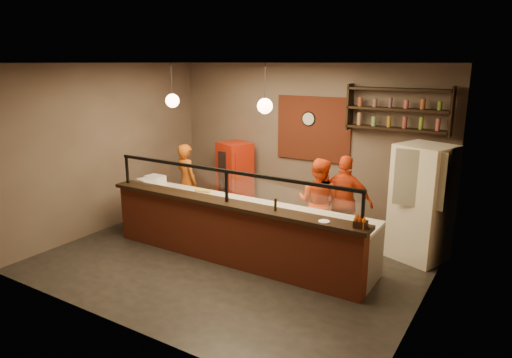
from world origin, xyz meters
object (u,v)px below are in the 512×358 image
Objects in this scene: cook_right at (345,202)px; fridge at (422,203)px; cook_mid at (318,203)px; wall_clock at (309,119)px; cook_left at (187,181)px; pizza_dough at (292,211)px; condiment_caddy at (361,224)px; red_cooler at (235,176)px; pepper_mill at (275,205)px.

fridge reaches higher than cook_right.
cook_mid is 1.72m from fridge.
cook_left is at bearing -148.49° from wall_clock.
wall_clock reaches higher than pizza_dough.
fridge is 1.92m from condiment_caddy.
pizza_dough is (0.78, -2.22, -1.19)m from wall_clock.
cook_mid is 0.95m from pizza_dough.
cook_mid reaches higher than cook_left.
cook_left is 3.07m from pizza_dough.
fridge is at bearing 77.97° from condiment_caddy.
wall_clock is at bearing -58.23° from cook_mid.
red_cooler is (-4.11, 0.58, -0.21)m from fridge.
fridge is at bearing -19.62° from wall_clock.
cook_right reaches higher than pizza_dough.
condiment_caddy is (3.71, -2.46, 0.35)m from red_cooler.
cook_left reaches higher than condiment_caddy.
wall_clock is at bearing 32.54° from red_cooler.
pizza_dough is at bearing 89.80° from pepper_mill.
wall_clock reaches higher than cook_right.
fridge is 4.16m from red_cooler.
pizza_dough is at bearing -70.61° from wall_clock.
cook_left is 0.82× the size of fridge.
condiment_caddy is at bearing -0.69° from pepper_mill.
pepper_mill is (2.93, -1.43, 0.36)m from cook_left.
fridge reaches higher than pizza_dough.
condiment_caddy is at bearing 111.16° from cook_right.
fridge is 1.28× the size of red_cooler.
wall_clock reaches higher than red_cooler.
cook_mid is 3.62× the size of pizza_dough.
fridge is (1.67, 0.39, 0.17)m from cook_mid.
cook_left reaches higher than pepper_mill.
red_cooler is at bearing 141.42° from pizza_dough.
condiment_caddy is at bearing -52.81° from wall_clock.
fridge is 4.37× the size of pizza_dough.
cook_mid is 1.51m from pepper_mill.
cook_left reaches higher than red_cooler.
cook_right is 0.86× the size of fridge.
wall_clock is at bearing -179.82° from fridge.
pizza_dough is 2.52× the size of condiment_caddy.
red_cooler is at bearing -100.87° from cook_left.
pepper_mill is (-0.05, -1.47, 0.35)m from cook_mid.
pepper_mill is at bearing 179.31° from condiment_caddy.
cook_mid reaches higher than pizza_dough.
pepper_mill is (2.39, -2.44, 0.40)m from red_cooler.
wall_clock is at bearing 109.39° from pizza_dough.
pepper_mill is (-0.00, -0.53, 0.25)m from pizza_dough.
wall_clock is 2.89m from fridge.
cook_mid is 0.46m from cook_right.
red_cooler is 3.44m from pepper_mill.
fridge is (1.24, 0.22, 0.14)m from cook_right.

